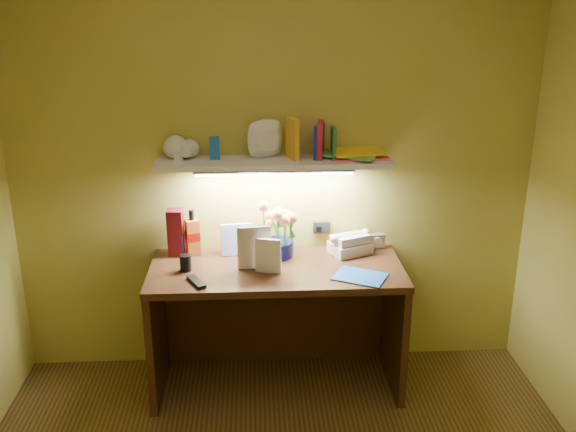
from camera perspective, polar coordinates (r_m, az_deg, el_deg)
The scene contains 13 objects.
desk at distance 3.72m, azimuth -1.01°, elevation -9.84°, with size 1.40×0.60×0.75m, color #35200E.
flower_bouquet at distance 3.64m, azimuth -0.90°, elevation -1.24°, with size 0.20×0.20×0.32m, color #08113E, non-canonical shape.
telephone at distance 3.73m, azimuth 5.54°, elevation -2.34°, with size 0.22×0.16×0.13m, color beige, non-canonical shape.
desk_clock at distance 3.83m, azimuth 7.91°, elevation -2.22°, with size 0.09×0.04×0.09m, color silver.
whisky_bottle at distance 3.71m, azimuth -8.50°, elevation -1.45°, with size 0.07×0.07×0.27m, color #C25C1D, non-canonical shape.
whisky_box at distance 3.72m, azimuth -9.95°, elevation -1.45°, with size 0.09×0.09×0.27m, color #5E0F1A.
pen_cup at distance 3.52m, azimuth -9.13°, elevation -3.66°, with size 0.06×0.06×0.15m, color black.
art_card at distance 3.70m, azimuth -4.58°, elevation -2.08°, with size 0.18×0.04×0.18m, color white, non-canonical shape.
tv_remote at distance 3.39m, azimuth -8.16°, elevation -5.81°, with size 0.04×0.16×0.02m, color black.
blue_folder at distance 3.45m, azimuth 6.42°, elevation -5.37°, with size 0.26×0.19×0.01m, color blue.
desk_book_a at distance 3.48m, azimuth -4.52°, elevation -2.89°, with size 0.18×0.02×0.25m, color silver.
desk_book_b at distance 3.46m, azimuth -2.95°, elevation -3.47°, with size 0.14×0.01×0.20m, color white.
wall_shelf at distance 3.53m, azimuth -1.15°, elevation 5.41°, with size 1.30×0.35×0.26m.
Camera 1 is at (-0.12, -2.04, 2.19)m, focal length 40.00 mm.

